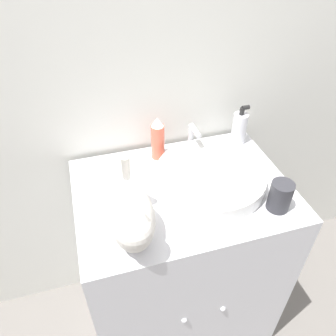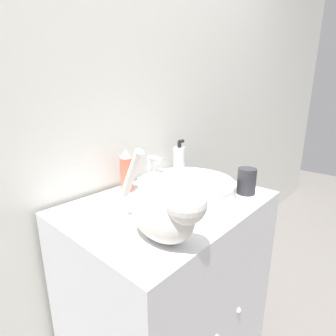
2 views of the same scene
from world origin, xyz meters
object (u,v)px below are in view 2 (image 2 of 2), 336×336
object	(u,v)px
cat	(165,210)
spray_bottle	(126,171)
soap_bottle	(179,159)
cup	(247,181)

from	to	relation	value
cat	spray_bottle	world-z (taller)	cat
soap_bottle	cup	bearing A→B (deg)	-96.20
cat	spray_bottle	size ratio (longest dim) A/B	1.93
spray_bottle	cup	bearing A→B (deg)	-51.21
cat	soap_bottle	world-z (taller)	cat
soap_bottle	cup	size ratio (longest dim) A/B	1.60
spray_bottle	soap_bottle	bearing A→B (deg)	1.02
spray_bottle	cat	bearing A→B (deg)	-115.09
cat	cup	bearing A→B (deg)	95.29
cat	cup	world-z (taller)	cat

